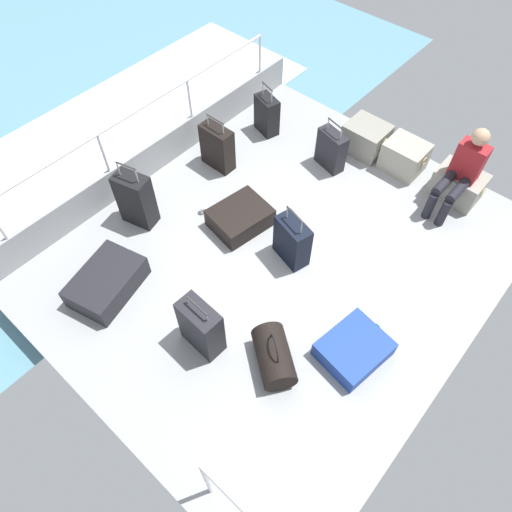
# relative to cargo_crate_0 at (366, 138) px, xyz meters

# --- Properties ---
(ground_plane) EXTENTS (4.40, 5.20, 0.06)m
(ground_plane) POSITION_rel_cargo_crate_0_xyz_m (0.30, -2.16, -0.23)
(ground_plane) COLOR #939699
(gunwale_port) EXTENTS (0.06, 5.20, 0.45)m
(gunwale_port) POSITION_rel_cargo_crate_0_xyz_m (-1.87, -2.16, 0.02)
(gunwale_port) COLOR #939699
(gunwale_port) RESTS_ON ground_plane
(railing_port) EXTENTS (0.04, 4.20, 1.02)m
(railing_port) POSITION_rel_cargo_crate_0_xyz_m (-1.87, -2.16, 0.58)
(railing_port) COLOR silver
(railing_port) RESTS_ON ground_plane
(sea_wake) EXTENTS (12.00, 12.00, 0.01)m
(sea_wake) POSITION_rel_cargo_crate_0_xyz_m (-3.30, -2.16, -0.54)
(sea_wake) COLOR #598C9E
(sea_wake) RESTS_ON ground_plane
(cargo_crate_0) EXTENTS (0.58, 0.47, 0.40)m
(cargo_crate_0) POSITION_rel_cargo_crate_0_xyz_m (0.00, 0.00, 0.00)
(cargo_crate_0) COLOR gray
(cargo_crate_0) RESTS_ON ground_plane
(cargo_crate_1) EXTENTS (0.56, 0.44, 0.41)m
(cargo_crate_1) POSITION_rel_cargo_crate_0_xyz_m (0.59, 0.02, 0.00)
(cargo_crate_1) COLOR #9E9989
(cargo_crate_1) RESTS_ON ground_plane
(cargo_crate_2) EXTENTS (0.62, 0.42, 0.38)m
(cargo_crate_2) POSITION_rel_cargo_crate_0_xyz_m (1.36, 0.03, -0.01)
(cargo_crate_2) COLOR gray
(cargo_crate_2) RESTS_ON ground_plane
(passenger_seated) EXTENTS (0.34, 0.66, 1.08)m
(passenger_seated) POSITION_rel_cargo_crate_0_xyz_m (1.36, -0.15, 0.37)
(passenger_seated) COLOR maroon
(passenger_seated) RESTS_ON ground_plane
(suitcase_0) EXTENTS (0.64, 0.73, 0.22)m
(suitcase_0) POSITION_rel_cargo_crate_0_xyz_m (1.64, -2.66, -0.10)
(suitcase_0) COLOR navy
(suitcase_0) RESTS_ON ground_plane
(suitcase_1) EXTENTS (0.47, 0.32, 0.75)m
(suitcase_1) POSITION_rel_cargo_crate_0_xyz_m (0.40, -2.12, 0.09)
(suitcase_1) COLOR black
(suitcase_1) RESTS_ON ground_plane
(suitcase_2) EXTENTS (0.46, 0.34, 0.90)m
(suitcase_2) POSITION_rel_cargo_crate_0_xyz_m (-1.35, -2.90, 0.15)
(suitcase_2) COLOR black
(suitcase_2) RESTS_ON ground_plane
(suitcase_3) EXTENTS (0.41, 0.30, 0.74)m
(suitcase_3) POSITION_rel_cargo_crate_0_xyz_m (-1.28, -0.59, 0.07)
(suitcase_3) COLOR black
(suitcase_3) RESTS_ON ground_plane
(suitcase_4) EXTENTS (0.45, 0.25, 0.75)m
(suitcase_4) POSITION_rel_cargo_crate_0_xyz_m (0.41, -3.56, 0.12)
(suitcase_4) COLOR black
(suitcase_4) RESTS_ON ground_plane
(suitcase_5) EXTENTS (0.65, 0.76, 0.25)m
(suitcase_5) POSITION_rel_cargo_crate_0_xyz_m (-0.37, -2.15, -0.08)
(suitcase_5) COLOR black
(suitcase_5) RESTS_ON ground_plane
(suitcase_6) EXTENTS (0.45, 0.28, 0.71)m
(suitcase_6) POSITION_rel_cargo_crate_0_xyz_m (-0.17, -0.58, 0.07)
(suitcase_6) COLOR black
(suitcase_6) RESTS_ON ground_plane
(suitcase_7) EXTENTS (0.73, 0.92, 0.28)m
(suitcase_7) POSITION_rel_cargo_crate_0_xyz_m (-0.83, -3.80, -0.06)
(suitcase_7) COLOR black
(suitcase_7) RESTS_ON ground_plane
(suitcase_8) EXTENTS (0.45, 0.22, 0.76)m
(suitcase_8) POSITION_rel_cargo_crate_0_xyz_m (-1.31, -1.56, 0.10)
(suitcase_8) COLOR black
(suitcase_8) RESTS_ON ground_plane
(duffel_bag) EXTENTS (0.67, 0.62, 0.49)m
(duffel_bag) POSITION_rel_cargo_crate_0_xyz_m (1.11, -3.27, -0.03)
(duffel_bag) COLOR black
(duffel_bag) RESTS_ON ground_plane
(paper_cup) EXTENTS (0.08, 0.08, 0.10)m
(paper_cup) POSITION_rel_cargo_crate_0_xyz_m (-0.85, -2.31, -0.15)
(paper_cup) COLOR white
(paper_cup) RESTS_ON ground_plane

